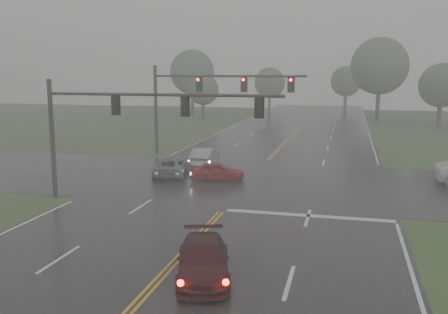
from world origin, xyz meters
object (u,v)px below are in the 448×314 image
(signal_gantry_near, at_px, (119,116))
(signal_gantry_far, at_px, (200,93))
(sedan_maroon, at_px, (203,278))
(car_grey, at_px, (172,175))
(sedan_silver, at_px, (205,166))
(sedan_red, at_px, (217,181))

(signal_gantry_near, height_order, signal_gantry_far, signal_gantry_far)
(sedan_maroon, relative_size, car_grey, 0.97)
(car_grey, bearing_deg, signal_gantry_near, 75.95)
(sedan_maroon, distance_m, sedan_silver, 21.30)
(car_grey, height_order, signal_gantry_far, signal_gantry_far)
(sedan_maroon, bearing_deg, signal_gantry_near, 113.39)
(signal_gantry_near, xyz_separation_m, signal_gantry_far, (-0.16, 16.03, 0.63))
(sedan_red, xyz_separation_m, signal_gantry_near, (-3.84, -6.65, 4.85))
(sedan_red, height_order, car_grey, car_grey)
(sedan_silver, height_order, car_grey, sedan_silver)
(sedan_silver, bearing_deg, signal_gantry_near, 78.52)
(sedan_silver, distance_m, signal_gantry_near, 12.53)
(sedan_maroon, height_order, car_grey, sedan_maroon)
(sedan_silver, height_order, signal_gantry_near, signal_gantry_near)
(sedan_maroon, relative_size, sedan_silver, 1.01)
(sedan_red, xyz_separation_m, signal_gantry_far, (-3.99, 9.38, 5.48))
(sedan_maroon, height_order, signal_gantry_far, signal_gantry_far)
(car_grey, bearing_deg, sedan_red, 154.39)
(sedan_red, relative_size, signal_gantry_far, 0.28)
(sedan_maroon, height_order, signal_gantry_near, signal_gantry_near)
(car_grey, distance_m, signal_gantry_far, 10.14)
(sedan_maroon, bearing_deg, sedan_silver, 89.84)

